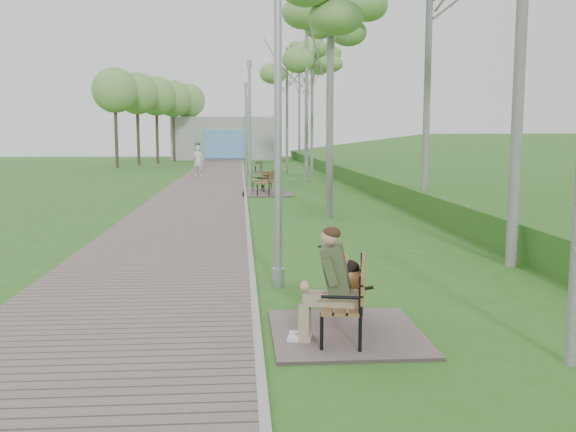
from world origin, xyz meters
name	(u,v)px	position (x,y,z in m)	size (l,w,h in m)	color
ground	(252,274)	(0.00, 0.00, 0.00)	(120.00, 120.00, 0.00)	#2D661F
walkway	(209,182)	(-1.75, 21.50, 0.02)	(3.50, 67.00, 0.04)	#74655E
kerb	(244,182)	(0.00, 21.50, 0.03)	(0.10, 67.00, 0.05)	#999993
embankment	(487,183)	(12.00, 20.00, 0.00)	(14.00, 70.00, 1.60)	#417327
building_north	(226,139)	(-1.50, 50.97, 1.99)	(10.00, 5.20, 4.00)	#9E9E99
bench_main	(340,300)	(0.98, -3.47, 0.44)	(1.80, 2.00, 1.57)	#74655E
bench_second	(266,189)	(0.85, 14.62, 0.23)	(1.98, 2.20, 1.21)	#74655E
bench_third	(262,186)	(0.75, 16.60, 0.19)	(1.69, 1.87, 1.04)	#74655E
bench_far	(258,169)	(0.98, 30.57, 0.18)	(1.61, 1.79, 0.99)	#74655E
lamp_post_near	(278,133)	(0.40, -0.94, 2.41)	(0.20, 0.20, 5.15)	#9FA1A7
lamp_post_second	(250,133)	(0.19, 14.50, 2.45)	(0.20, 0.20, 5.25)	#9FA1A7
lamp_post_third	(246,134)	(0.16, 25.55, 2.44)	(0.20, 0.20, 5.22)	#9FA1A7
lamp_post_far	(247,132)	(0.45, 46.45, 2.64)	(0.22, 0.22, 5.65)	#9FA1A7
pedestrian_near	(198,161)	(-2.60, 26.21, 0.89)	(0.65, 0.43, 1.78)	silver
pedestrian_far	(197,155)	(-3.20, 34.79, 0.93)	(0.90, 0.70, 1.86)	gray
birch_near_a	(331,7)	(2.39, 7.59, 5.94)	(2.62, 2.62, 7.57)	silver
birch_mid_a	(330,1)	(3.07, 12.80, 7.14)	(2.75, 2.75, 9.10)	silver
birch_mid_c	(307,39)	(3.17, 21.68, 7.12)	(2.77, 2.77, 9.07)	silver
birch_far_a	(312,52)	(4.25, 28.87, 7.38)	(2.52, 2.52, 9.40)	silver
birch_far_b	(287,71)	(2.63, 27.85, 6.11)	(2.53, 2.53, 7.79)	silver
birch_far_c	(312,70)	(4.76, 33.62, 6.77)	(2.66, 2.66, 8.62)	silver
birch_distant_b	(299,66)	(5.23, 48.06, 8.55)	(2.96, 2.96, 10.89)	silver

